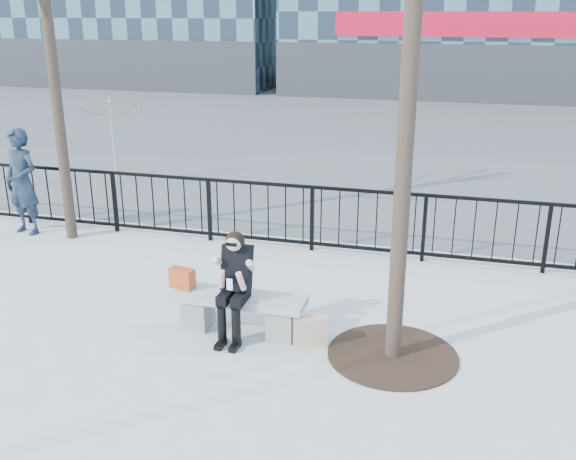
# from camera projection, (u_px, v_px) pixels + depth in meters

# --- Properties ---
(ground) EXTENTS (120.00, 120.00, 0.00)m
(ground) POSITION_uv_depth(u_px,v_px,m) (240.00, 331.00, 7.96)
(ground) COLOR #A7A7A1
(ground) RESTS_ON ground
(street_surface) EXTENTS (60.00, 23.00, 0.01)m
(street_surface) POSITION_uv_depth(u_px,v_px,m) (389.00, 128.00, 21.63)
(street_surface) COLOR #474747
(street_surface) RESTS_ON ground
(railing) EXTENTS (14.00, 0.06, 1.10)m
(railing) POSITION_uv_depth(u_px,v_px,m) (300.00, 217.00, 10.51)
(railing) COLOR black
(railing) RESTS_ON ground
(tree_grate) EXTENTS (1.50, 1.50, 0.02)m
(tree_grate) POSITION_uv_depth(u_px,v_px,m) (393.00, 355.00, 7.38)
(tree_grate) COLOR black
(tree_grate) RESTS_ON ground
(bench_main) EXTENTS (1.65, 0.46, 0.49)m
(bench_main) POSITION_uv_depth(u_px,v_px,m) (239.00, 309.00, 7.86)
(bench_main) COLOR slate
(bench_main) RESTS_ON ground
(seated_woman) EXTENTS (0.50, 0.64, 1.34)m
(seated_woman) POSITION_uv_depth(u_px,v_px,m) (234.00, 287.00, 7.59)
(seated_woman) COLOR black
(seated_woman) RESTS_ON ground
(handbag) EXTENTS (0.34, 0.21, 0.26)m
(handbag) POSITION_uv_depth(u_px,v_px,m) (182.00, 278.00, 7.96)
(handbag) COLOR #B44016
(handbag) RESTS_ON bench_main
(shopping_bag) EXTENTS (0.42, 0.28, 0.38)m
(shopping_bag) POSITION_uv_depth(u_px,v_px,m) (310.00, 332.00, 7.54)
(shopping_bag) COLOR #CCB790
(shopping_bag) RESTS_ON ground
(standing_man) EXTENTS (0.75, 0.57, 1.87)m
(standing_man) POSITION_uv_depth(u_px,v_px,m) (22.00, 182.00, 11.18)
(standing_man) COLOR black
(standing_man) RESTS_ON ground
(vendor_umbrella) EXTENTS (2.22, 2.26, 1.97)m
(vendor_umbrella) POSITION_uv_depth(u_px,v_px,m) (112.00, 141.00, 14.36)
(vendor_umbrella) COLOR yellow
(vendor_umbrella) RESTS_ON ground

